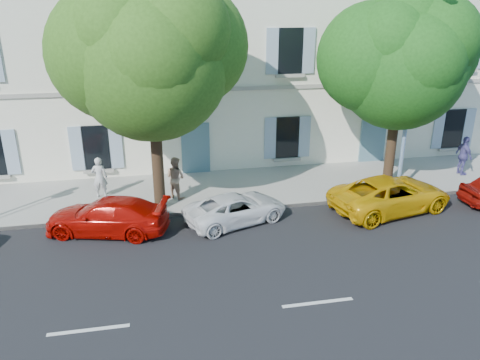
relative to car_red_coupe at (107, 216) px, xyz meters
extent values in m
plane|color=black|center=(5.87, -1.39, -0.62)|extent=(90.00, 90.00, 0.00)
cube|color=#A09E96|center=(5.87, 3.06, -0.55)|extent=(36.00, 4.50, 0.15)
cube|color=#9E998E|center=(5.87, 0.89, -0.54)|extent=(36.00, 0.16, 0.16)
cube|color=white|center=(5.87, 8.81, 5.38)|extent=(28.00, 7.00, 12.00)
imported|color=#A70A04|center=(0.00, 0.00, 0.00)|extent=(4.61, 2.85, 1.25)
imported|color=white|center=(4.60, -0.02, -0.09)|extent=(4.23, 2.97, 1.07)
imported|color=#DBA009|center=(10.68, -0.16, 0.05)|extent=(5.25, 3.29, 1.35)
cylinder|color=#3A2819|center=(1.87, 1.44, 1.26)|extent=(0.44, 0.44, 3.47)
ellipsoid|color=#3E771E|center=(1.87, 1.44, 5.07)|extent=(5.55, 5.55, 6.10)
cylinder|color=#3A2819|center=(11.72, 2.07, 1.12)|extent=(0.42, 0.42, 3.18)
ellipsoid|color=#236B1B|center=(11.72, 2.07, 4.65)|extent=(5.17, 5.17, 5.69)
cylinder|color=#7293BF|center=(11.84, 1.35, 3.64)|extent=(0.16, 0.16, 8.22)
imported|color=beige|center=(-0.47, 3.03, 0.37)|extent=(0.65, 0.45, 1.69)
imported|color=tan|center=(2.55, 2.39, 0.39)|extent=(1.06, 1.05, 1.72)
imported|color=#534F90|center=(15.72, 2.63, 0.43)|extent=(0.44, 1.06, 1.81)
camera|label=1|loc=(1.77, -15.47, 7.03)|focal=35.00mm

